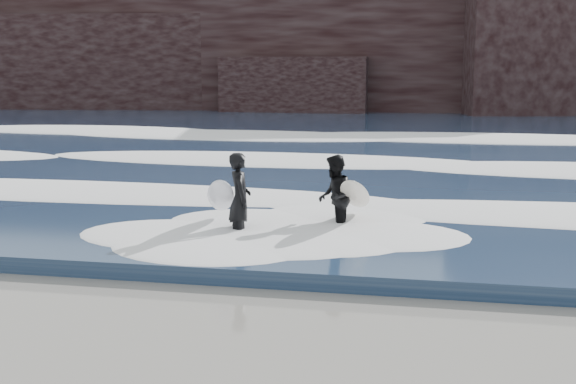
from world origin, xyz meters
name	(u,v)px	position (x,y,z in m)	size (l,w,h in m)	color
ground	(322,377)	(0.00, 0.00, 0.00)	(120.00, 120.00, 0.00)	olive
sea	(406,132)	(0.00, 29.00, 0.15)	(90.00, 52.00, 0.30)	navy
headland	(416,43)	(0.00, 46.00, 5.00)	(70.00, 9.00, 10.00)	black
foam_near	(378,199)	(0.00, 9.00, 0.40)	(60.00, 3.20, 0.20)	white
foam_mid	(393,160)	(0.00, 16.00, 0.42)	(60.00, 4.00, 0.24)	white
foam_far	(403,133)	(0.00, 25.00, 0.45)	(60.00, 4.80, 0.30)	white
surfer_left	(237,199)	(-2.52, 5.72, 0.91)	(1.21, 1.83, 1.81)	black
surfer_right	(337,197)	(-0.68, 6.60, 0.86)	(1.07, 1.94, 1.70)	black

